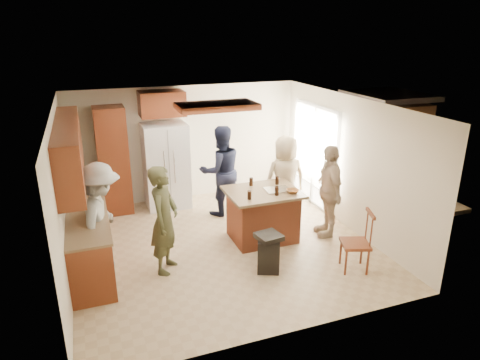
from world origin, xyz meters
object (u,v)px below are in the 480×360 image
object	(u,v)px
person_counter	(102,219)
refrigerator	(166,166)
person_behind_left	(221,171)
person_front_left	(164,220)
spindle_chair	(357,244)
trash_bin	(268,252)
person_side_right	(329,191)
kitchen_island	(263,214)
person_behind_right	(285,179)

from	to	relation	value
person_counter	refrigerator	world-z (taller)	refrigerator
person_behind_left	person_counter	size ratio (longest dim) A/B	1.04
person_front_left	spindle_chair	bearing A→B (deg)	-80.50
person_behind_left	person_front_left	bearing A→B (deg)	46.53
person_counter	spindle_chair	distance (m)	3.97
trash_bin	spindle_chair	world-z (taller)	spindle_chair
person_side_right	kitchen_island	bearing A→B (deg)	-89.03
person_behind_right	spindle_chair	size ratio (longest dim) A/B	1.72
person_front_left	trash_bin	size ratio (longest dim) A/B	2.75
person_behind_left	kitchen_island	distance (m)	1.46
trash_bin	refrigerator	bearing A→B (deg)	107.15
person_counter	spindle_chair	size ratio (longest dim) A/B	1.78
person_behind_right	person_side_right	world-z (taller)	same
person_side_right	spindle_chair	bearing A→B (deg)	1.78
person_front_left	person_counter	bearing A→B (deg)	100.94
person_front_left	spindle_chair	world-z (taller)	person_front_left
person_front_left	person_behind_left	bearing A→B (deg)	-9.96
person_behind_right	person_counter	bearing A→B (deg)	16.21
person_behind_right	person_front_left	bearing A→B (deg)	26.40
person_front_left	person_counter	distance (m)	0.95
person_counter	trash_bin	distance (m)	2.63
person_side_right	spindle_chair	size ratio (longest dim) A/B	1.72
trash_bin	spindle_chair	xyz separation A→B (m)	(1.30, -0.45, 0.13)
person_counter	person_side_right	bearing A→B (deg)	-79.48
person_behind_left	person_side_right	bearing A→B (deg)	130.62
person_behind_right	spindle_chair	world-z (taller)	person_behind_right
person_side_right	refrigerator	distance (m)	3.44
refrigerator	spindle_chair	world-z (taller)	refrigerator
person_behind_right	kitchen_island	size ratio (longest dim) A/B	1.34
person_behind_left	kitchen_island	world-z (taller)	person_behind_left
person_behind_right	spindle_chair	bearing A→B (deg)	99.59
kitchen_island	spindle_chair	size ratio (longest dim) A/B	1.29
person_side_right	kitchen_island	xyz separation A→B (m)	(-1.19, 0.23, -0.38)
person_counter	kitchen_island	world-z (taller)	person_counter
spindle_chair	person_behind_left	bearing A→B (deg)	114.96
person_behind_left	refrigerator	xyz separation A→B (m)	(-0.96, 0.78, -0.02)
person_behind_left	kitchen_island	xyz separation A→B (m)	(0.35, -1.34, -0.45)
person_front_left	kitchen_island	distance (m)	1.94
person_counter	refrigerator	size ratio (longest dim) A/B	0.99
kitchen_island	refrigerator	bearing A→B (deg)	121.76
person_behind_right	person_behind_left	bearing A→B (deg)	-29.42
person_behind_left	person_side_right	xyz separation A→B (m)	(1.54, -1.58, -0.07)
kitchen_island	trash_bin	bearing A→B (deg)	-108.15
person_side_right	person_counter	world-z (taller)	person_counter
person_behind_left	spindle_chair	world-z (taller)	person_behind_left
person_behind_left	refrigerator	bearing A→B (deg)	-42.86
person_counter	person_behind_left	bearing A→B (deg)	-46.28
person_behind_right	person_side_right	xyz separation A→B (m)	(0.45, -0.87, 0.00)
person_front_left	person_side_right	size ratio (longest dim) A/B	1.01
person_behind_left	spindle_chair	size ratio (longest dim) A/B	1.86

